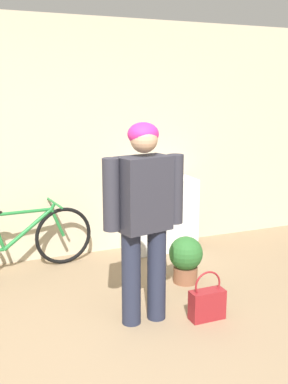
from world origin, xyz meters
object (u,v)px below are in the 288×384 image
Objects in this scene: banana at (156,178)px; potted_plant at (186,257)px; person at (144,209)px; bicycle at (16,241)px; handbag at (207,303)px.

potted_plant is (-0.11, -0.96, -0.60)m from banana.
person is 1.75m from bicycle.
person is at bearing 160.02° from handbag.
banana reaches higher than bicycle.
banana reaches higher than potted_plant.
person is 5.74× the size of banana.
bicycle is at bearing 149.72° from potted_plant.
person is at bearing -66.56° from bicycle.
banana is (1.60, 0.09, 0.52)m from bicycle.
bicycle is 3.92× the size of handbag.
bicycle is 1.68m from banana.
potted_plant is (1.49, -0.87, -0.09)m from bicycle.
banana is 0.61× the size of potted_plant.
handbag is at bearing -99.47° from banana.
person is 1.09m from potted_plant.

